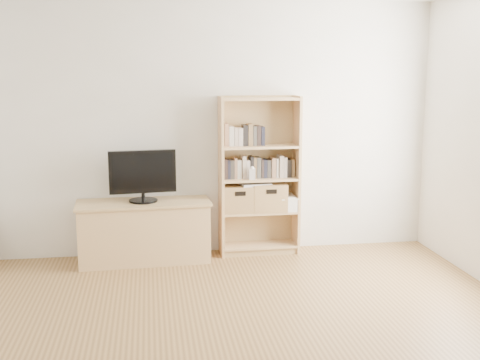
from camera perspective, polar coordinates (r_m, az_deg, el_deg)
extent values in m
cube|color=beige|center=(6.22, -2.10, 4.87)|extent=(4.50, 0.02, 2.60)
cube|color=beige|center=(1.49, 21.42, -15.03)|extent=(4.50, 0.02, 2.60)
cube|color=tan|center=(6.13, -9.06, -4.93)|extent=(1.30, 0.54, 0.59)
cube|color=tan|center=(6.21, 1.84, 0.38)|extent=(0.82, 0.30, 1.64)
cube|color=black|center=(6.00, -9.22, 0.38)|extent=(0.66, 0.12, 0.52)
cube|color=#2E221E|center=(6.21, 1.81, 1.22)|extent=(0.80, 0.16, 0.21)
cube|color=#2E221E|center=(6.13, 0.15, 4.21)|extent=(0.38, 0.14, 0.20)
cube|color=white|center=(6.09, 1.17, 0.56)|extent=(0.07, 0.05, 0.11)
cube|color=#9E7147|center=(6.21, -0.15, -1.75)|extent=(0.34, 0.28, 0.28)
cube|color=#9E7147|center=(6.26, 2.73, -1.59)|extent=(0.35, 0.29, 0.29)
cube|color=silver|center=(6.19, 1.44, -0.37)|extent=(0.33, 0.25, 0.02)
cube|color=beige|center=(6.32, 4.34, -2.23)|extent=(0.20, 0.28, 0.13)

